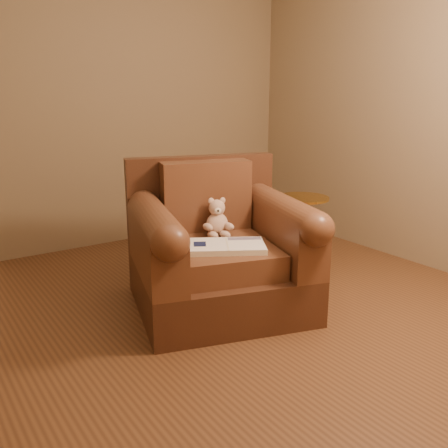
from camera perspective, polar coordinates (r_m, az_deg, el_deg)
floor at (r=3.34m, az=-0.40°, el=-10.62°), size 4.00×4.00×0.00m
room at (r=3.02m, az=-0.46°, el=20.18°), size 4.02×4.02×2.71m
armchair at (r=3.40m, az=-0.76°, el=-3.19°), size 1.34×1.31×0.98m
teddy_bear at (r=3.44m, az=-0.76°, el=0.33°), size 0.20×0.23×0.27m
guidebook at (r=3.16m, az=0.36°, el=-2.57°), size 0.56×0.49×0.04m
side_table at (r=4.21m, az=8.86°, el=-0.59°), size 0.43×0.43×0.60m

